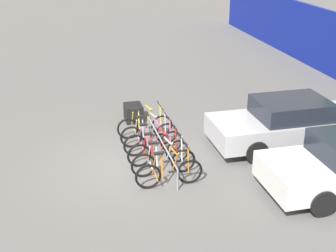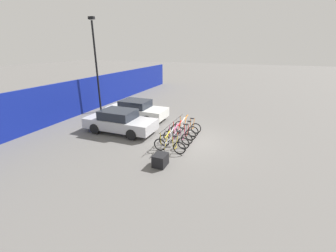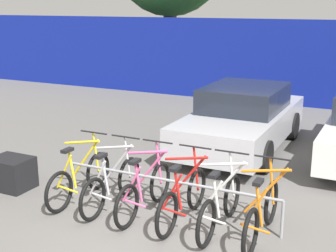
{
  "view_description": "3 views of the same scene",
  "coord_description": "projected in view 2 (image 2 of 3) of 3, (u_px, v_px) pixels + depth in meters",
  "views": [
    {
      "loc": [
        11.08,
        -1.93,
        5.92
      ],
      "look_at": [
        0.25,
        0.76,
        1.15
      ],
      "focal_mm": 50.0,
      "sensor_mm": 36.0,
      "label": 1
    },
    {
      "loc": [
        -11.2,
        -3.24,
        5.07
      ],
      "look_at": [
        -1.26,
        0.79,
        1.23
      ],
      "focal_mm": 24.0,
      "sensor_mm": 36.0,
      "label": 2
    },
    {
      "loc": [
        2.74,
        -5.26,
        3.14
      ],
      "look_at": [
        -1.05,
        2.44,
        0.88
      ],
      "focal_mm": 50.0,
      "sensor_mm": 36.0,
      "label": 3
    }
  ],
  "objects": [
    {
      "name": "car_silver",
      "position": [
        120.0,
        121.0,
        13.8
      ],
      "size": [
        1.91,
        4.41,
        1.4
      ],
      "color": "#B7B7BC",
      "rests_on": "ground"
    },
    {
      "name": "bicycle_white",
      "position": [
        185.0,
        130.0,
        13.31
      ],
      "size": [
        0.68,
        1.71,
        1.05
      ],
      "rotation": [
        0.0,
        0.0,
        0.05
      ],
      "color": "black",
      "rests_on": "ground"
    },
    {
      "name": "cargo_crate",
      "position": [
        160.0,
        160.0,
        9.99
      ],
      "size": [
        0.7,
        0.56,
        0.55
      ],
      "primitive_type": "cube",
      "color": "black",
      "rests_on": "ground"
    },
    {
      "name": "ground_plane",
      "position": [
        189.0,
        141.0,
        12.63
      ],
      "size": [
        120.0,
        120.0,
        0.0
      ],
      "primitive_type": "plane",
      "color": "#605E5B"
    },
    {
      "name": "hoarding_wall",
      "position": [
        58.0,
        103.0,
        15.54
      ],
      "size": [
        36.0,
        0.16,
        2.67
      ],
      "primitive_type": "cube",
      "color": "navy",
      "rests_on": "ground"
    },
    {
      "name": "car_white",
      "position": [
        137.0,
        110.0,
        16.28
      ],
      "size": [
        1.91,
        4.34,
        1.4
      ],
      "color": "silver",
      "rests_on": "ground"
    },
    {
      "name": "bicycle_silver",
      "position": [
        174.0,
        141.0,
        11.74
      ],
      "size": [
        0.68,
        1.71,
        1.05
      ],
      "rotation": [
        0.0,
        0.0,
        -0.0
      ],
      "color": "black",
      "rests_on": "ground"
    },
    {
      "name": "bike_rack",
      "position": [
        177.0,
        133.0,
        12.53
      ],
      "size": [
        3.57,
        0.04,
        0.57
      ],
      "color": "gray",
      "rests_on": "ground"
    },
    {
      "name": "bicycle_yellow",
      "position": [
        169.0,
        145.0,
        11.19
      ],
      "size": [
        0.68,
        1.71,
        1.05
      ],
      "rotation": [
        0.0,
        0.0,
        -0.07
      ],
      "color": "black",
      "rests_on": "ground"
    },
    {
      "name": "bicycle_orange",
      "position": [
        188.0,
        126.0,
        13.83
      ],
      "size": [
        0.68,
        1.71,
        1.05
      ],
      "rotation": [
        0.0,
        0.0,
        -0.03
      ],
      "color": "black",
      "rests_on": "ground"
    },
    {
      "name": "bicycle_red",
      "position": [
        181.0,
        133.0,
        12.81
      ],
      "size": [
        0.68,
        1.71,
        1.05
      ],
      "rotation": [
        0.0,
        0.0,
        0.05
      ],
      "color": "black",
      "rests_on": "ground"
    },
    {
      "name": "lamp_post",
      "position": [
        96.0,
        62.0,
        17.07
      ],
      "size": [
        0.24,
        0.44,
        7.05
      ],
      "color": "black",
      "rests_on": "ground"
    },
    {
      "name": "bicycle_pink",
      "position": [
        178.0,
        137.0,
        12.25
      ],
      "size": [
        0.68,
        1.71,
        1.05
      ],
      "rotation": [
        0.0,
        0.0,
        0.04
      ],
      "color": "black",
      "rests_on": "ground"
    }
  ]
}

